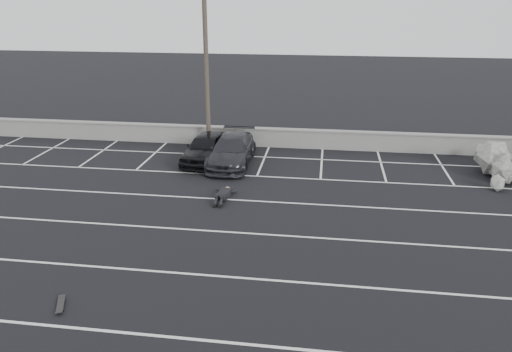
% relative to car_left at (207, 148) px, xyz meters
% --- Properties ---
extents(ground, '(120.00, 120.00, 0.00)m').
position_rel_car_left_xyz_m(ground, '(1.86, -10.87, -0.74)').
color(ground, black).
rests_on(ground, ground).
extents(seawall, '(50.00, 0.45, 1.06)m').
position_rel_car_left_xyz_m(seawall, '(1.86, 3.13, -0.19)').
color(seawall, gray).
rests_on(seawall, ground).
extents(stall_lines, '(36.00, 20.05, 0.01)m').
position_rel_car_left_xyz_m(stall_lines, '(1.78, -6.46, -0.74)').
color(stall_lines, silver).
rests_on(stall_lines, ground).
extents(car_left, '(2.16, 4.49, 1.48)m').
position_rel_car_left_xyz_m(car_left, '(0.00, 0.00, 0.00)').
color(car_left, black).
rests_on(car_left, ground).
extents(car_right, '(2.03, 4.93, 1.43)m').
position_rel_car_left_xyz_m(car_right, '(1.34, -0.25, -0.03)').
color(car_right, '#24242A').
rests_on(car_right, ground).
extents(utility_pole, '(1.24, 0.25, 9.29)m').
position_rel_car_left_xyz_m(utility_pole, '(-0.45, 2.33, 3.96)').
color(utility_pole, '#4C4238').
rests_on(utility_pole, ground).
extents(trash_bin, '(0.64, 0.64, 0.83)m').
position_rel_car_left_xyz_m(trash_bin, '(14.06, 1.82, -0.32)').
color(trash_bin, '#262628').
rests_on(trash_bin, ground).
extents(person, '(1.18, 2.54, 0.49)m').
position_rel_car_left_xyz_m(person, '(1.85, -4.54, -0.49)').
color(person, black).
rests_on(person, ground).
extents(skateboard, '(0.45, 0.73, 0.09)m').
position_rel_car_left_xyz_m(skateboard, '(-1.01, -13.05, -0.67)').
color(skateboard, black).
rests_on(skateboard, ground).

